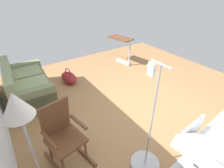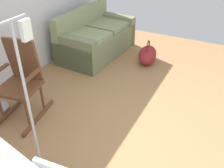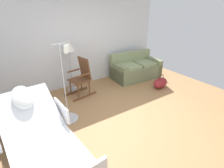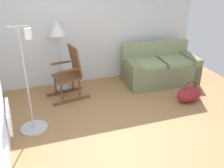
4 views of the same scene
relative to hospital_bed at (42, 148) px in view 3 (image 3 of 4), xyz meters
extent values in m
plane|color=#9E7247|center=(1.88, 0.13, -0.31)|extent=(6.59, 6.59, 0.00)
cube|color=silver|center=(1.88, 2.57, 1.04)|extent=(5.47, 0.10, 2.70)
cube|color=silver|center=(0.00, 0.01, -0.14)|extent=(1.02, 1.99, 0.35)
cube|color=white|center=(0.03, -0.46, 0.11)|extent=(1.00, 1.22, 0.14)
cube|color=white|center=(-0.04, 0.51, 0.36)|extent=(0.98, 0.94, 0.62)
ellipsoid|color=white|center=(-0.05, 0.67, 0.60)|extent=(0.38, 0.51, 0.37)
cube|color=silver|center=(0.48, 0.35, 0.32)|extent=(0.08, 0.56, 0.28)
cylinder|color=black|center=(-0.42, 0.78, -0.26)|extent=(0.10, 0.10, 0.10)
cylinder|color=black|center=(0.30, 0.83, -0.26)|extent=(0.10, 0.10, 0.10)
cube|color=#737D57|center=(3.59, 1.89, -0.09)|extent=(1.64, 0.94, 0.45)
cube|color=gray|center=(3.22, 1.88, 0.18)|extent=(0.71, 0.68, 0.10)
cube|color=gray|center=(3.95, 1.83, 0.18)|extent=(0.71, 0.68, 0.10)
cube|color=gray|center=(3.60, 2.24, 0.34)|extent=(1.61, 0.25, 0.40)
cube|color=#737D57|center=(2.88, 1.93, -0.01)|extent=(0.23, 0.86, 0.60)
cube|color=#737D57|center=(4.29, 1.86, -0.01)|extent=(0.23, 0.86, 0.60)
cube|color=brown|center=(1.42, 2.03, -0.29)|extent=(0.75, 0.18, 0.05)
cube|color=brown|center=(1.50, 1.61, -0.29)|extent=(0.75, 0.18, 0.05)
cylinder|color=brown|center=(1.32, 1.60, -0.06)|extent=(0.04, 0.04, 0.40)
cylinder|color=brown|center=(1.25, 1.98, -0.06)|extent=(0.04, 0.04, 0.40)
cylinder|color=brown|center=(1.68, 1.67, -0.06)|extent=(0.04, 0.04, 0.40)
cylinder|color=brown|center=(1.61, 2.04, -0.06)|extent=(0.04, 0.04, 0.40)
cube|color=brown|center=(1.46, 1.82, 0.14)|extent=(0.54, 0.56, 0.04)
cube|color=brown|center=(1.66, 1.86, 0.44)|extent=(0.20, 0.45, 0.60)
cube|color=brown|center=(1.49, 1.59, 0.36)|extent=(0.39, 0.11, 0.03)
cube|color=brown|center=(1.40, 2.04, 0.36)|extent=(0.39, 0.11, 0.03)
cylinder|color=#B2B5BA|center=(1.41, 2.25, -0.30)|extent=(0.28, 0.28, 0.03)
cylinder|color=#B2B5BA|center=(1.41, 2.25, 0.29)|extent=(0.03, 0.03, 1.15)
cone|color=silver|center=(1.41, 2.25, 1.02)|extent=(0.34, 0.34, 0.30)
ellipsoid|color=maroon|center=(3.70, 0.90, -0.16)|extent=(0.61, 0.41, 0.30)
torus|color=maroon|center=(3.70, 0.90, -0.03)|extent=(0.30, 0.07, 0.30)
cylinder|color=#B2B5BA|center=(0.75, 0.90, -0.30)|extent=(0.44, 0.44, 0.03)
cylinder|color=#B2B5BA|center=(0.75, 0.90, 0.54)|extent=(0.02, 0.02, 1.65)
cube|color=#B2B5BA|center=(0.75, 0.90, 1.37)|extent=(0.28, 0.02, 0.02)
cube|color=white|center=(0.87, 0.90, 1.26)|extent=(0.09, 0.04, 0.16)
camera|label=1|loc=(-0.29, 2.22, 2.12)|focal=27.50mm
camera|label=2|loc=(-0.46, -0.48, 1.94)|focal=41.68mm
camera|label=3|loc=(-0.24, -2.33, 2.05)|focal=28.11mm
camera|label=4|loc=(0.88, -2.72, 2.11)|focal=39.98mm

